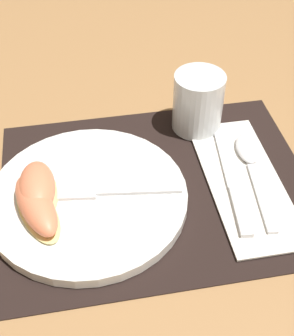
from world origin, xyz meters
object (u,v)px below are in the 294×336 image
Objects in this scene: plate at (88,198)px; spoon at (251,161)px; citrus_wedge_0 at (37,189)px; fork at (102,191)px; citrus_wedge_1 at (36,206)px; juice_glass at (198,105)px; knife at (233,181)px.

spoon is at bearing 7.26° from plate.
spoon is 2.00× the size of citrus_wedge_0.
citrus_wedge_0 is (-0.06, 0.00, 0.02)m from plate.
citrus_wedge_1 is (-0.09, -0.02, 0.01)m from fork.
plate is at bearing -172.74° from spoon.
fork is 1.51× the size of citrus_wedge_1.
fork is (-0.22, -0.03, 0.01)m from spoon.
juice_glass is 0.28m from citrus_wedge_0.
spoon is 1.55× the size of citrus_wedge_1.
citrus_wedge_1 is (-0.25, -0.16, -0.01)m from juice_glass.
knife is (0.21, -0.00, -0.00)m from plate.
citrus_wedge_0 is 0.77× the size of citrus_wedge_1.
juice_glass is 0.12m from spoon.
juice_glass reaches higher than knife.
plate reaches higher than knife.
spoon is at bearing 40.67° from knife.
juice_glass is 0.14m from knife.
knife is at bearing 4.46° from citrus_wedge_1.
juice_glass is 0.22m from fork.
fork is at bearing 14.55° from citrus_wedge_1.
citrus_wedge_1 is at bearing -160.77° from plate.
spoon is at bearing 9.92° from citrus_wedge_1.
fork is at bearing -3.94° from citrus_wedge_0.
citrus_wedge_1 reaches higher than plate.
juice_glass reaches higher than spoon.
plate is 0.21m from knife.
juice_glass is 0.76× the size of citrus_wedge_1.
fork reaches higher than knife.
plate is at bearing 177.60° from fork.
citrus_wedge_1 is (-0.27, -0.02, 0.02)m from knife.
citrus_wedge_1 reaches higher than fork.
plate is 0.02m from fork.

